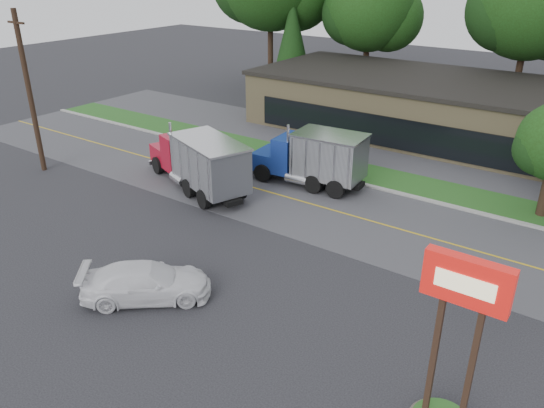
{
  "coord_description": "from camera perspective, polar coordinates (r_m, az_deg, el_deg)",
  "views": [
    {
      "loc": [
        12.96,
        -14.41,
        12.61
      ],
      "look_at": [
        -0.45,
        4.59,
        1.8
      ],
      "focal_mm": 35.0,
      "sensor_mm": 36.0,
      "label": 1
    }
  ],
  "objects": [
    {
      "name": "road",
      "position": [
        29.58,
        5.66,
        -0.43
      ],
      "size": [
        60.0,
        8.0,
        0.02
      ],
      "primitive_type": "cube",
      "color": "slate",
      "rests_on": "ground"
    },
    {
      "name": "center_line",
      "position": [
        29.58,
        5.66,
        -0.43
      ],
      "size": [
        60.0,
        0.12,
        0.01
      ],
      "primitive_type": "cube",
      "color": "gold",
      "rests_on": "ground"
    },
    {
      "name": "utility_pole",
      "position": [
        36.55,
        -24.64,
        10.85
      ],
      "size": [
        1.6,
        0.32,
        10.0
      ],
      "color": "#382619",
      "rests_on": "ground"
    },
    {
      "name": "rally_car",
      "position": [
        22.18,
        -13.37,
        -8.17
      ],
      "size": [
        5.27,
        4.97,
        1.5
      ],
      "primitive_type": "imported",
      "rotation": [
        0.0,
        0.0,
        2.29
      ],
      "color": "white",
      "rests_on": "ground"
    },
    {
      "name": "dump_truck_blue",
      "position": [
        31.94,
        4.58,
        5.06
      ],
      "size": [
        7.12,
        3.15,
        3.36
      ],
      "rotation": [
        0.0,
        0.0,
        3.22
      ],
      "color": "black",
      "rests_on": "ground"
    },
    {
      "name": "grass_verge",
      "position": [
        34.52,
        10.66,
        3.06
      ],
      "size": [
        60.0,
        3.4,
        0.03
      ],
      "primitive_type": "cube",
      "color": "#276422",
      "rests_on": "ground"
    },
    {
      "name": "tree_far_c",
      "position": [
        49.44,
        26.36,
        18.67
      ],
      "size": [
        10.18,
        9.58,
        14.53
      ],
      "color": "#382619",
      "rests_on": "ground"
    },
    {
      "name": "dump_truck_red",
      "position": [
        31.51,
        -7.75,
        4.65
      ],
      "size": [
        9.21,
        5.47,
        3.36
      ],
      "rotation": [
        0.0,
        0.0,
        2.78
      ],
      "color": "black",
      "rests_on": "ground"
    },
    {
      "name": "tree_far_b",
      "position": [
        53.8,
        10.63,
        19.85
      ],
      "size": [
        9.02,
        8.49,
        12.86
      ],
      "color": "#382619",
      "rests_on": "ground"
    },
    {
      "name": "evergreen_left",
      "position": [
        53.52,
        2.19,
        17.03
      ],
      "size": [
        4.21,
        4.21,
        9.58
      ],
      "color": "#382619",
      "rests_on": "ground"
    },
    {
      "name": "bilo_sign",
      "position": [
        16.13,
        18.45,
        -17.7
      ],
      "size": [
        2.2,
        1.9,
        5.95
      ],
      "color": "#6B6054",
      "rests_on": "ground"
    },
    {
      "name": "ground",
      "position": [
        23.12,
        -5.7,
        -8.26
      ],
      "size": [
        140.0,
        140.0,
        0.0
      ],
      "primitive_type": "plane",
      "color": "#3A3A40",
      "rests_on": "ground"
    },
    {
      "name": "curb",
      "position": [
        33.01,
        9.31,
        2.13
      ],
      "size": [
        60.0,
        0.3,
        0.12
      ],
      "primitive_type": "cube",
      "color": "#9E9E99",
      "rests_on": "ground"
    },
    {
      "name": "strip_mall",
      "position": [
        43.19,
        19.67,
        9.27
      ],
      "size": [
        32.0,
        12.0,
        4.0
      ],
      "primitive_type": "cube",
      "color": "#9D8B60",
      "rests_on": "ground"
    },
    {
      "name": "far_parking",
      "position": [
        38.87,
        13.84,
        5.26
      ],
      "size": [
        60.0,
        7.0,
        0.02
      ],
      "primitive_type": "cube",
      "color": "slate",
      "rests_on": "ground"
    }
  ]
}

